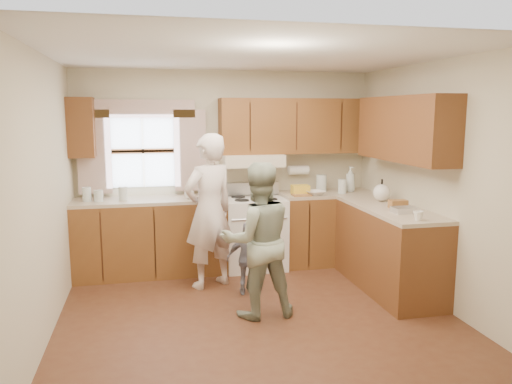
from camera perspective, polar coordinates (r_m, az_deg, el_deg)
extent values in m
plane|color=#4B2617|center=(5.15, -0.13, -13.49)|extent=(3.80, 3.80, 0.00)
plane|color=white|center=(4.78, -0.14, 15.38)|extent=(3.80, 3.80, 0.00)
plane|color=beige|center=(6.51, -3.42, 2.68)|extent=(3.80, 0.00, 3.80)
plane|color=beige|center=(3.15, 6.68, -4.34)|extent=(3.80, 0.00, 3.80)
plane|color=beige|center=(4.78, -22.98, -0.38)|extent=(0.00, 3.50, 3.50)
plane|color=beige|center=(5.53, 19.49, 1.02)|extent=(0.00, 3.50, 3.50)
cube|color=#4F2B11|center=(6.28, -11.91, -5.16)|extent=(1.82, 0.60, 0.90)
cube|color=#4F2B11|center=(6.69, 8.07, -4.18)|extent=(1.22, 0.60, 0.90)
cube|color=#4A2811|center=(5.82, 14.85, -6.43)|extent=(0.60, 1.65, 0.90)
cube|color=#BDA88D|center=(6.18, -12.05, -0.94)|extent=(1.82, 0.60, 0.04)
cube|color=#BDA88D|center=(6.60, 8.16, -0.20)|extent=(1.22, 0.60, 0.04)
cube|color=#BDA88D|center=(5.71, 15.04, -1.88)|extent=(0.60, 1.65, 0.04)
cube|color=#4F2B11|center=(6.52, 4.67, 7.52)|extent=(2.00, 0.33, 0.70)
cube|color=#4A2811|center=(6.27, -19.34, 6.98)|extent=(0.30, 0.33, 0.70)
cube|color=#4A2811|center=(5.68, 16.63, 6.94)|extent=(0.33, 1.65, 0.70)
cube|color=beige|center=(6.33, -0.41, 3.65)|extent=(0.76, 0.45, 0.15)
cube|color=silver|center=(6.39, -12.78, 4.60)|extent=(0.90, 0.03, 0.90)
cube|color=#F8B649|center=(6.37, -18.02, 4.37)|extent=(0.40, 0.05, 1.02)
cube|color=#F8B649|center=(6.36, -7.54, 4.73)|extent=(0.40, 0.05, 1.02)
cube|color=#F8B649|center=(6.32, -12.95, 9.27)|extent=(1.30, 0.05, 0.22)
cylinder|color=white|center=(6.63, 4.86, 2.53)|extent=(0.27, 0.12, 0.12)
imported|color=silver|center=(6.08, -7.63, -0.36)|extent=(0.15, 0.15, 0.09)
imported|color=silver|center=(6.67, 10.72, 1.46)|extent=(0.17, 0.17, 0.33)
imported|color=silver|center=(6.34, 6.83, -0.11)|extent=(0.28, 0.28, 0.06)
imported|color=silver|center=(5.08, 18.06, -2.59)|extent=(0.11, 0.11, 0.09)
cylinder|color=silver|center=(6.18, -18.77, -0.25)|extent=(0.10, 0.10, 0.17)
cylinder|color=silver|center=(6.13, -17.56, -0.42)|extent=(0.11, 0.11, 0.14)
cube|color=olive|center=(6.27, 5.22, -0.36)|extent=(0.23, 0.17, 0.02)
cube|color=gold|center=(6.38, 5.08, 0.26)|extent=(0.22, 0.15, 0.12)
cylinder|color=silver|center=(6.63, 7.48, 1.01)|extent=(0.14, 0.14, 0.22)
cylinder|color=silver|center=(6.53, 9.83, 0.65)|extent=(0.11, 0.11, 0.18)
sphere|color=silver|center=(6.05, 14.16, -0.08)|extent=(0.20, 0.20, 0.20)
cube|color=olive|center=(5.68, 15.92, -1.32)|extent=(0.19, 0.11, 0.09)
cube|color=silver|center=(5.43, 16.63, -1.97)|extent=(0.25, 0.18, 0.06)
cylinder|color=silver|center=(6.14, -14.97, -0.15)|extent=(0.10, 0.10, 0.16)
cube|color=silver|center=(6.40, -0.24, -4.70)|extent=(0.76, 0.64, 0.90)
cube|color=#B7B7BC|center=(6.54, -0.72, 0.43)|extent=(0.76, 0.10, 0.16)
cylinder|color=#B7B7BC|center=(6.04, 0.40, -3.11)|extent=(0.68, 0.03, 0.03)
cube|color=#5075BB|center=(6.08, 0.91, -5.15)|extent=(0.22, 0.02, 0.42)
cylinder|color=black|center=(6.38, -2.05, -0.56)|extent=(0.18, 0.18, 0.01)
cylinder|color=black|center=(6.46, 1.10, -0.45)|extent=(0.18, 0.18, 0.01)
cylinder|color=black|center=(6.14, -1.62, -0.95)|extent=(0.18, 0.18, 0.01)
cylinder|color=black|center=(6.22, 1.63, -0.82)|extent=(0.18, 0.18, 0.01)
imported|color=beige|center=(5.64, -5.38, -2.20)|extent=(0.76, 0.66, 1.75)
imported|color=#24392E|center=(4.83, 0.20, -5.54)|extent=(0.76, 0.61, 1.51)
imported|color=gray|center=(5.48, -0.85, -7.59)|extent=(0.50, 0.28, 0.81)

